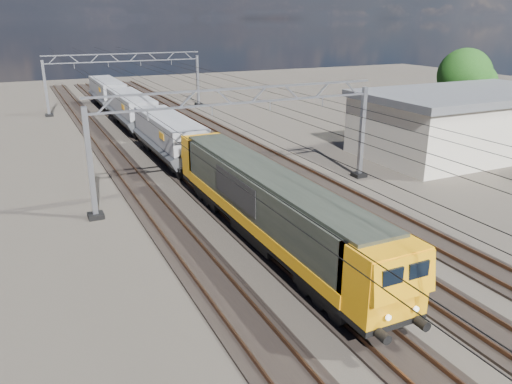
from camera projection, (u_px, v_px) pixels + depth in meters
name	position (u px, v px, depth m)	size (l,w,h in m)	color
ground	(270.00, 215.00, 29.93)	(160.00, 160.00, 0.00)	black
track_outer_west	(173.00, 231.00, 27.47)	(2.60, 140.00, 0.30)	black
track_loco	(239.00, 219.00, 29.10)	(2.60, 140.00, 0.30)	black
track_inner_east	(299.00, 209.00, 30.72)	(2.60, 140.00, 0.30)	black
track_outer_east	(352.00, 199.00, 32.35)	(2.60, 140.00, 0.30)	black
catenary_gantry_mid	(242.00, 138.00, 32.06)	(19.90, 0.90, 7.11)	#979BA5
catenary_gantry_far	(126.00, 80.00, 62.74)	(19.90, 0.90, 7.11)	#979BA5
overhead_wires	(219.00, 100.00, 34.86)	(12.03, 140.00, 0.53)	black
locomotive	(267.00, 202.00, 25.33)	(2.76, 21.10, 3.62)	black
hopper_wagon_lead	(169.00, 135.00, 40.44)	(3.38, 13.00, 3.25)	black
hopper_wagon_mid	(131.00, 108.00, 52.54)	(3.38, 13.00, 3.25)	black
hopper_wagon_third	(107.00, 91.00, 64.65)	(3.38, 13.00, 3.25)	black
industrial_shed	(465.00, 122.00, 43.10)	(18.60, 10.60, 5.40)	beige
tree_far	(468.00, 78.00, 52.26)	(5.96, 5.56, 8.33)	#352518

